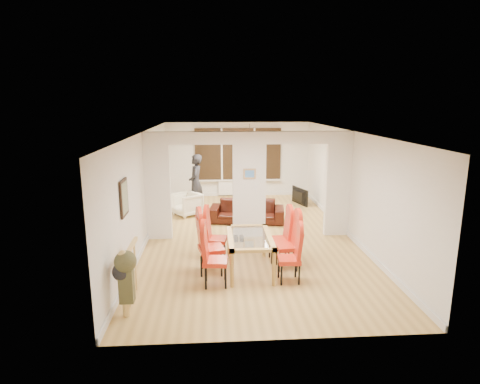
{
  "coord_description": "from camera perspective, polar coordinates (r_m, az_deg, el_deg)",
  "views": [
    {
      "loc": [
        -0.85,
        -9.51,
        3.28
      ],
      "look_at": [
        -0.18,
        0.6,
        1.0
      ],
      "focal_mm": 30.0,
      "sensor_mm": 36.0,
      "label": 1
    }
  ],
  "objects": [
    {
      "name": "dining_chair_lb",
      "position": [
        7.85,
        -4.11,
        -7.43
      ],
      "size": [
        0.55,
        0.55,
        1.17
      ],
      "primitive_type": null,
      "rotation": [
        0.0,
        0.0,
        0.21
      ],
      "color": "red",
      "rests_on": "floor"
    },
    {
      "name": "coffee_table",
      "position": [
        12.5,
        2.21,
        -2.04
      ],
      "size": [
        1.0,
        0.69,
        0.21
      ],
      "primitive_type": null,
      "rotation": [
        0.0,
        0.0,
        -0.28
      ],
      "color": "#372413",
      "rests_on": "floor"
    },
    {
      "name": "dining_chair_rc",
      "position": [
        8.47,
        5.62,
        -6.3
      ],
      "size": [
        0.46,
        0.46,
        1.07
      ],
      "primitive_type": null,
      "rotation": [
        0.0,
        0.0,
        0.08
      ],
      "color": "red",
      "rests_on": "floor"
    },
    {
      "name": "sofa",
      "position": [
        11.21,
        0.99,
        -2.74
      ],
      "size": [
        2.14,
        1.09,
        0.6
      ],
      "primitive_type": "imported",
      "rotation": [
        0.0,
        0.0,
        -0.14
      ],
      "color": "black",
      "rests_on": "floor"
    },
    {
      "name": "pillar_photo",
      "position": [
        9.6,
        1.37,
        2.61
      ],
      "size": [
        0.3,
        0.03,
        0.25
      ],
      "primitive_type": "cube",
      "color": "#4C8CD8",
      "rests_on": "divider_wall"
    },
    {
      "name": "room_walls",
      "position": [
        9.75,
        1.31,
        0.97
      ],
      "size": [
        5.0,
        9.0,
        2.6
      ],
      "primitive_type": null,
      "color": "silver",
      "rests_on": "floor"
    },
    {
      "name": "bottle",
      "position": [
        12.33,
        2.15,
        -1.09
      ],
      "size": [
        0.07,
        0.07,
        0.27
      ],
      "primitive_type": "cylinder",
      "color": "#143F19",
      "rests_on": "coffee_table"
    },
    {
      "name": "dining_chair_ra",
      "position": [
        7.55,
        7.01,
        -8.95
      ],
      "size": [
        0.43,
        0.43,
        1.02
      ],
      "primitive_type": null,
      "rotation": [
        0.0,
        0.0,
        -0.06
      ],
      "color": "red",
      "rests_on": "floor"
    },
    {
      "name": "person",
      "position": [
        12.26,
        -6.32,
        1.28
      ],
      "size": [
        0.64,
        0.43,
        1.74
      ],
      "primitive_type": "imported",
      "rotation": [
        0.0,
        0.0,
        -1.59
      ],
      "color": "black",
      "rests_on": "floor"
    },
    {
      "name": "television",
      "position": [
        13.22,
        8.15,
        -0.61
      ],
      "size": [
        0.93,
        0.41,
        0.54
      ],
      "primitive_type": "imported",
      "rotation": [
        0.0,
        0.0,
        1.89
      ],
      "color": "black",
      "rests_on": "floor"
    },
    {
      "name": "wall_poster",
      "position": [
        7.48,
        -16.17,
        -0.79
      ],
      "size": [
        0.04,
        0.52,
        0.67
      ],
      "primitive_type": "cube",
      "color": "gray",
      "rests_on": "room_walls"
    },
    {
      "name": "dining_chair_rb",
      "position": [
        8.1,
        6.69,
        -7.16
      ],
      "size": [
        0.48,
        0.48,
        1.08
      ],
      "primitive_type": null,
      "rotation": [
        0.0,
        0.0,
        0.11
      ],
      "color": "red",
      "rests_on": "floor"
    },
    {
      "name": "dining_chair_la",
      "position": [
        7.35,
        -3.52,
        -9.18
      ],
      "size": [
        0.47,
        0.47,
        1.09
      ],
      "primitive_type": null,
      "rotation": [
        0.0,
        0.0,
        -0.09
      ],
      "color": "red",
      "rests_on": "floor"
    },
    {
      "name": "shoes",
      "position": [
        9.74,
        -0.18,
        -6.69
      ],
      "size": [
        0.23,
        0.25,
        0.1
      ],
      "primitive_type": null,
      "color": "black",
      "rests_on": "floor"
    },
    {
      "name": "armchair",
      "position": [
        11.93,
        -7.55,
        -1.72
      ],
      "size": [
        1.01,
        1.02,
        0.67
      ],
      "primitive_type": "imported",
      "rotation": [
        0.0,
        0.0,
        -0.94
      ],
      "color": "white",
      "rests_on": "floor"
    },
    {
      "name": "stair_newel",
      "position": [
        7.02,
        -15.24,
        -10.67
      ],
      "size": [
        0.4,
        1.2,
        1.1
      ],
      "primitive_type": null,
      "color": "#D8B263",
      "rests_on": "floor"
    },
    {
      "name": "divider_wall",
      "position": [
        9.75,
        1.31,
        0.97
      ],
      "size": [
        5.0,
        0.18,
        2.6
      ],
      "primitive_type": "cube",
      "color": "white",
      "rests_on": "floor"
    },
    {
      "name": "bowl",
      "position": [
        12.57,
        2.12,
        -1.34
      ],
      "size": [
        0.22,
        0.22,
        0.05
      ],
      "primitive_type": "imported",
      "color": "#372413",
      "rests_on": "coffee_table"
    },
    {
      "name": "floor",
      "position": [
        10.1,
        1.27,
        -6.27
      ],
      "size": [
        5.0,
        9.0,
        0.01
      ],
      "primitive_type": "cube",
      "color": "tan",
      "rests_on": "ground"
    },
    {
      "name": "radiator",
      "position": [
        14.25,
        -0.26,
        0.61
      ],
      "size": [
        1.4,
        0.08,
        0.5
      ],
      "primitive_type": "cube",
      "color": "white",
      "rests_on": "floor"
    },
    {
      "name": "bay_window_blinds",
      "position": [
        14.09,
        -0.28,
        5.42
      ],
      "size": [
        3.0,
        0.08,
        1.8
      ],
      "primitive_type": "cube",
      "color": "black",
      "rests_on": "room_walls"
    },
    {
      "name": "pendant_light",
      "position": [
        12.91,
        1.37,
        7.66
      ],
      "size": [
        0.36,
        0.36,
        0.36
      ],
      "primitive_type": "sphere",
      "color": "orange",
      "rests_on": "room_walls"
    },
    {
      "name": "dining_chair_lc",
      "position": [
        8.5,
        -3.39,
        -6.23
      ],
      "size": [
        0.48,
        0.48,
        1.05
      ],
      "primitive_type": null,
      "rotation": [
        0.0,
        0.0,
        -0.17
      ],
      "color": "red",
      "rests_on": "floor"
    },
    {
      "name": "dining_table",
      "position": [
        8.01,
        1.36,
        -8.7
      ],
      "size": [
        0.86,
        1.53,
        0.72
      ],
      "primitive_type": null,
      "color": "#BE9346",
      "rests_on": "floor"
    }
  ]
}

